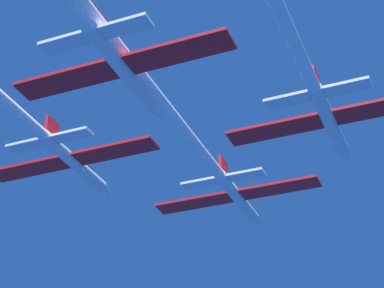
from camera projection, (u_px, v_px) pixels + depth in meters
The scene contains 2 objects.
jet_lead at pixel (192, 140), 70.43m from camera, with size 19.29×53.08×3.20m.
jet_right_wing at pixel (288, 30), 54.64m from camera, with size 19.29×53.97×3.20m.
Camera 1 is at (22.70, -70.21, -35.68)m, focal length 66.45 mm.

